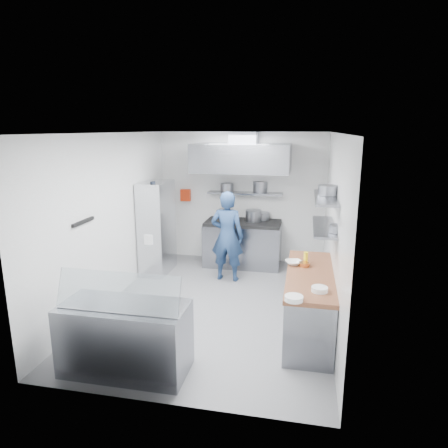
% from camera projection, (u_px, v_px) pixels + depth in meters
% --- Properties ---
extents(floor, '(5.00, 5.00, 0.00)m').
position_uv_depth(floor, '(217.00, 305.00, 6.64)').
color(floor, slate).
rests_on(floor, ground).
extents(ceiling, '(5.00, 5.00, 0.00)m').
position_uv_depth(ceiling, '(216.00, 133.00, 5.99)').
color(ceiling, silver).
rests_on(ceiling, wall_back).
extents(wall_back, '(3.60, 2.80, 0.02)m').
position_uv_depth(wall_back, '(241.00, 197.00, 8.70)').
color(wall_back, white).
rests_on(wall_back, floor).
extents(wall_front, '(3.60, 2.80, 0.02)m').
position_uv_depth(wall_front, '(161.00, 281.00, 3.93)').
color(wall_front, white).
rests_on(wall_front, floor).
extents(wall_left, '(2.80, 5.00, 0.02)m').
position_uv_depth(wall_left, '(111.00, 218.00, 6.67)').
color(wall_left, white).
rests_on(wall_left, floor).
extents(wall_right, '(2.80, 5.00, 0.02)m').
position_uv_depth(wall_right, '(334.00, 229.00, 5.96)').
color(wall_right, white).
rests_on(wall_right, floor).
extents(gas_range, '(1.60, 0.80, 0.90)m').
position_uv_depth(gas_range, '(243.00, 245.00, 8.52)').
color(gas_range, gray).
rests_on(gas_range, floor).
extents(cooktop, '(1.57, 0.78, 0.06)m').
position_uv_depth(cooktop, '(243.00, 223.00, 8.41)').
color(cooktop, black).
rests_on(cooktop, gas_range).
extents(stock_pot_left, '(0.25, 0.25, 0.20)m').
position_uv_depth(stock_pot_left, '(225.00, 213.00, 8.71)').
color(stock_pot_left, slate).
rests_on(stock_pot_left, cooktop).
extents(stock_pot_mid, '(0.34, 0.34, 0.24)m').
position_uv_depth(stock_pot_mid, '(253.00, 216.00, 8.38)').
color(stock_pot_mid, slate).
rests_on(stock_pot_mid, cooktop).
extents(stock_pot_right, '(0.29, 0.29, 0.16)m').
position_uv_depth(stock_pot_right, '(263.00, 216.00, 8.54)').
color(stock_pot_right, slate).
rests_on(stock_pot_right, cooktop).
extents(over_range_shelf, '(1.60, 0.30, 0.04)m').
position_uv_depth(over_range_shelf, '(245.00, 193.00, 8.50)').
color(over_range_shelf, gray).
rests_on(over_range_shelf, wall_back).
extents(shelf_pot_a, '(0.28, 0.28, 0.18)m').
position_uv_depth(shelf_pot_a, '(227.00, 187.00, 8.58)').
color(shelf_pot_a, slate).
rests_on(shelf_pot_a, over_range_shelf).
extents(shelf_pot_b, '(0.31, 0.31, 0.22)m').
position_uv_depth(shelf_pot_b, '(260.00, 186.00, 8.58)').
color(shelf_pot_b, slate).
rests_on(shelf_pot_b, over_range_shelf).
extents(extractor_hood, '(1.90, 1.15, 0.55)m').
position_uv_depth(extractor_hood, '(242.00, 158.00, 7.92)').
color(extractor_hood, gray).
rests_on(extractor_hood, wall_back).
extents(hood_duct, '(0.55, 0.55, 0.24)m').
position_uv_depth(hood_duct, '(244.00, 138.00, 8.05)').
color(hood_duct, slate).
rests_on(hood_duct, extractor_hood).
extents(red_firebox, '(0.22, 0.10, 0.26)m').
position_uv_depth(red_firebox, '(186.00, 195.00, 8.88)').
color(red_firebox, red).
rests_on(red_firebox, wall_back).
extents(chef, '(0.65, 0.45, 1.73)m').
position_uv_depth(chef, '(227.00, 236.00, 7.59)').
color(chef, navy).
rests_on(chef, floor).
extents(wire_rack, '(0.50, 0.90, 1.85)m').
position_uv_depth(wire_rack, '(157.00, 228.00, 8.01)').
color(wire_rack, silver).
rests_on(wire_rack, floor).
extents(rack_bin_a, '(0.17, 0.21, 0.19)m').
position_uv_depth(rack_bin_a, '(150.00, 239.00, 7.67)').
color(rack_bin_a, white).
rests_on(rack_bin_a, wire_rack).
extents(rack_bin_b, '(0.13, 0.17, 0.15)m').
position_uv_depth(rack_bin_b, '(155.00, 210.00, 7.87)').
color(rack_bin_b, yellow).
rests_on(rack_bin_b, wire_rack).
extents(rack_jar, '(0.10, 0.10, 0.18)m').
position_uv_depth(rack_jar, '(153.00, 186.00, 7.56)').
color(rack_jar, black).
rests_on(rack_jar, wire_rack).
extents(knife_strip, '(0.04, 0.55, 0.05)m').
position_uv_depth(knife_strip, '(83.00, 222.00, 5.77)').
color(knife_strip, black).
rests_on(knife_strip, wall_left).
extents(prep_counter_base, '(0.62, 2.00, 0.84)m').
position_uv_depth(prep_counter_base, '(309.00, 305.00, 5.68)').
color(prep_counter_base, gray).
rests_on(prep_counter_base, floor).
extents(prep_counter_top, '(0.65, 2.04, 0.06)m').
position_uv_depth(prep_counter_top, '(310.00, 275.00, 5.58)').
color(prep_counter_top, brown).
rests_on(prep_counter_top, prep_counter_base).
extents(plate_stack_a, '(0.22, 0.22, 0.06)m').
position_uv_depth(plate_stack_a, '(294.00, 298.00, 4.67)').
color(plate_stack_a, white).
rests_on(plate_stack_a, prep_counter_top).
extents(plate_stack_b, '(0.20, 0.20, 0.06)m').
position_uv_depth(plate_stack_b, '(320.00, 289.00, 4.93)').
color(plate_stack_b, white).
rests_on(plate_stack_b, prep_counter_top).
extents(copper_pan, '(0.16, 0.16, 0.06)m').
position_uv_depth(copper_pan, '(304.00, 264.00, 5.83)').
color(copper_pan, '#CD7639').
rests_on(copper_pan, prep_counter_top).
extents(squeeze_bottle, '(0.06, 0.06, 0.18)m').
position_uv_depth(squeeze_bottle, '(306.00, 258.00, 5.93)').
color(squeeze_bottle, yellow).
rests_on(squeeze_bottle, prep_counter_top).
extents(mixing_bowl, '(0.30, 0.30, 0.06)m').
position_uv_depth(mixing_bowl, '(294.00, 263.00, 5.91)').
color(mixing_bowl, white).
rests_on(mixing_bowl, prep_counter_top).
extents(wall_shelf_lower, '(0.30, 1.30, 0.04)m').
position_uv_depth(wall_shelf_lower, '(324.00, 227.00, 5.69)').
color(wall_shelf_lower, gray).
rests_on(wall_shelf_lower, wall_right).
extents(wall_shelf_upper, '(0.30, 1.30, 0.04)m').
position_uv_depth(wall_shelf_upper, '(326.00, 198.00, 5.59)').
color(wall_shelf_upper, gray).
rests_on(wall_shelf_upper, wall_right).
extents(shelf_pot_c, '(0.24, 0.24, 0.10)m').
position_uv_depth(shelf_pot_c, '(338.00, 229.00, 5.29)').
color(shelf_pot_c, slate).
rests_on(shelf_pot_c, wall_shelf_lower).
extents(shelf_pot_d, '(0.28, 0.28, 0.14)m').
position_uv_depth(shelf_pot_d, '(328.00, 190.00, 5.68)').
color(shelf_pot_d, slate).
rests_on(shelf_pot_d, wall_shelf_upper).
extents(display_case, '(1.50, 0.70, 0.85)m').
position_uv_depth(display_case, '(125.00, 338.00, 4.77)').
color(display_case, gray).
rests_on(display_case, floor).
extents(display_glass, '(1.47, 0.19, 0.42)m').
position_uv_depth(display_glass, '(118.00, 292.00, 4.50)').
color(display_glass, silver).
rests_on(display_glass, display_case).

